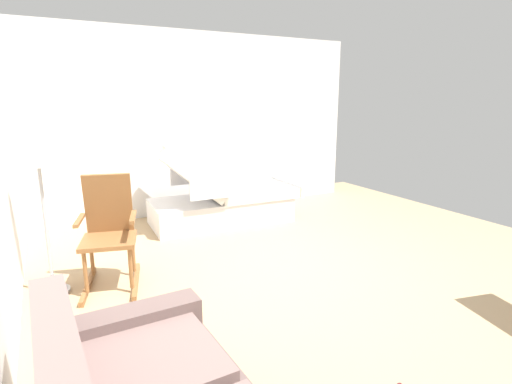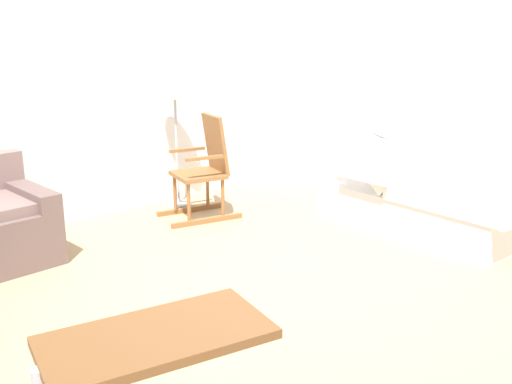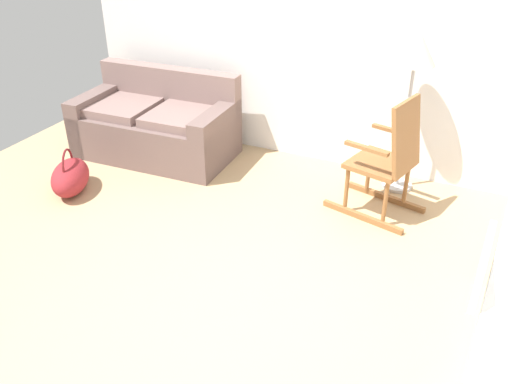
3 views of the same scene
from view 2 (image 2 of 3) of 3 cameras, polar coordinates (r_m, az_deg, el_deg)
The scene contains 6 objects.
ground_plane at distance 4.50m, azimuth 2.28°, elevation -9.03°, with size 6.77×6.77×0.00m, color tan.
back_wall at distance 6.18m, azimuth -14.71°, elevation 10.22°, with size 5.62×0.10×2.70m, color white.
side_wall at distance 6.37m, azimuth 20.61°, elevation 9.88°, with size 0.10×5.19×2.70m, color white.
hospital_bed at distance 5.87m, azimuth 15.86°, elevation -0.38°, with size 1.07×2.10×1.21m.
rocking_chair at distance 5.98m, azimuth -5.01°, elevation 2.26°, with size 0.85×0.65×1.05m.
floor_lamp at distance 6.28m, azimuth -7.92°, elevation 9.53°, with size 0.34×0.34×1.48m.
Camera 2 is at (-2.89, -2.89, 1.87)m, focal length 41.10 mm.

